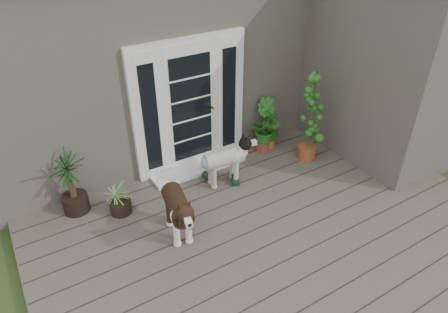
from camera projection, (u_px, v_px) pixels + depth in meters
deck at (282, 241)px, 5.41m from camera, size 6.20×4.60×0.12m
house_main at (149, 46)px, 7.63m from camera, size 7.40×4.00×3.10m
house_wing at (388, 69)px, 6.63m from camera, size 1.60×2.40×3.10m
door_unit at (190, 106)px, 6.27m from camera, size 1.90×0.14×2.15m
door_step at (199, 168)px, 6.70m from camera, size 1.60×0.40×0.05m
brindle_dog at (178, 213)px, 5.25m from camera, size 0.54×0.94×0.74m
white_dog at (224, 165)px, 6.22m from camera, size 0.85×0.45×0.68m
spider_plant at (119, 197)px, 5.67m from camera, size 0.54×0.54×0.55m
yucca at (70, 182)px, 5.58m from camera, size 0.81×0.81×1.01m
herb_a at (263, 135)px, 7.06m from camera, size 0.67×0.67×0.60m
herb_b at (268, 129)px, 7.14m from camera, size 0.65×0.65×0.69m
herb_c at (325, 123)px, 7.52m from camera, size 0.47×0.47×0.51m
sapling at (311, 115)px, 6.56m from camera, size 0.50×0.50×1.64m
clog_left at (208, 177)px, 6.45m from camera, size 0.15×0.30×0.09m
clog_right at (235, 179)px, 6.41m from camera, size 0.28×0.36×0.10m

